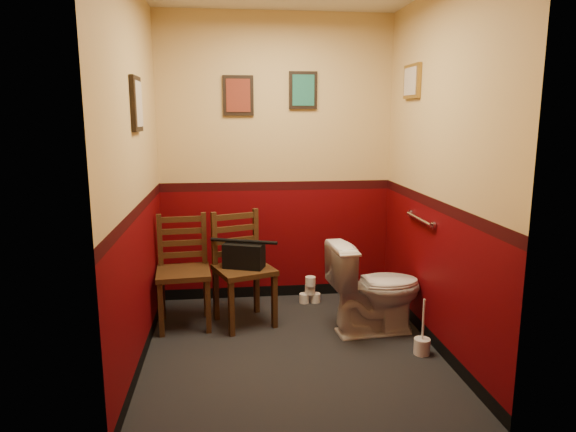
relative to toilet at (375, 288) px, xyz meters
name	(u,v)px	position (x,y,z in m)	size (l,w,h in m)	color
floor	(292,349)	(-0.72, -0.25, -0.38)	(2.20, 2.40, 0.00)	black
wall_back	(276,161)	(-0.72, 0.95, 0.97)	(2.20, 2.70, 0.00)	#4F0306
wall_front	(322,203)	(-0.72, -1.45, 0.97)	(2.20, 2.70, 0.00)	#4F0306
wall_left	(135,177)	(-1.82, -0.25, 0.97)	(2.40, 2.70, 0.00)	#4F0306
wall_right	(438,173)	(0.38, -0.25, 0.97)	(2.40, 2.70, 0.00)	#4F0306
grab_bar	(420,219)	(0.35, 0.00, 0.57)	(0.05, 0.56, 0.06)	silver
framed_print_back_a	(238,96)	(-1.07, 0.93, 1.57)	(0.28, 0.04, 0.36)	black
framed_print_back_b	(303,90)	(-0.47, 0.93, 1.62)	(0.26, 0.04, 0.34)	black
framed_print_left	(137,104)	(-1.80, -0.15, 1.47)	(0.04, 0.30, 0.38)	black
framed_print_right	(412,81)	(0.36, 0.35, 1.67)	(0.04, 0.34, 0.28)	olive
toilet	(375,288)	(0.00, 0.00, 0.00)	(0.43, 0.77, 0.76)	white
toilet_brush	(422,345)	(0.25, -0.44, -0.31)	(0.12, 0.12, 0.44)	silver
chair_left	(183,271)	(-1.57, 0.35, 0.10)	(0.48, 0.48, 0.94)	#492C16
chair_right	(242,268)	(-1.08, 0.34, 0.11)	(0.58, 0.58, 0.96)	#492C16
handbag	(244,255)	(-1.06, 0.30, 0.23)	(0.37, 0.27, 0.24)	black
tp_stack	(310,292)	(-0.42, 0.72, -0.27)	(0.20, 0.12, 0.26)	silver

